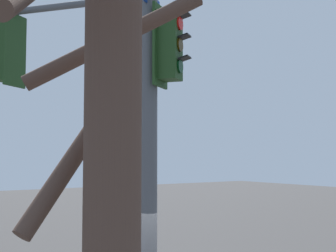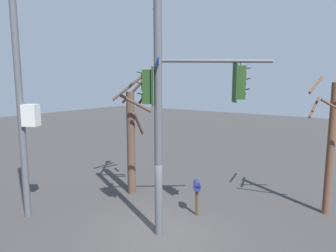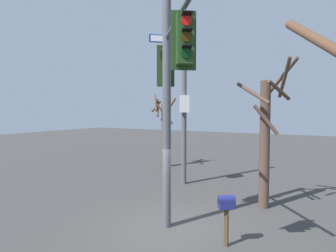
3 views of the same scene
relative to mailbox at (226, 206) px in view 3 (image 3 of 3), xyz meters
name	(u,v)px [view 3 (image 3 of 3)]	position (x,y,z in m)	size (l,w,h in m)	color
ground_plane	(169,228)	(-1.94, 0.32, -1.11)	(80.00, 80.00, 0.00)	#3C3A39
main_signal_pole_assembly	(174,68)	(-1.67, 0.11, 3.85)	(3.16, 5.13, 8.74)	#4C4F54
secondary_pole_assembly	(184,102)	(-3.86, 5.36, 3.02)	(0.64, 0.82, 8.32)	#4C4F54
mailbox	(226,206)	(0.00, 0.00, 0.00)	(0.50, 0.45, 1.41)	#4C3823
bare_tree_behind_pole	(266,136)	(0.36, 3.72, 1.66)	(2.17, 2.18, 5.65)	#4D382F
bare_tree_corner	(164,130)	(-6.98, 8.75, 1.31)	(1.66, 1.52, 4.81)	brown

